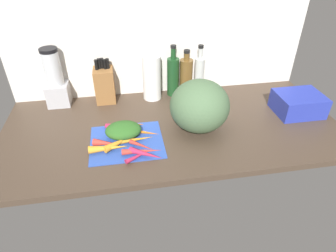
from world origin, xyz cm
name	(u,v)px	position (x,y,z in cm)	size (l,w,h in cm)	color
ground_plane	(172,126)	(0.00, 0.00, -1.50)	(170.00, 80.00, 3.00)	#47382B
wall_back	(160,42)	(0.00, 38.50, 30.00)	(170.00, 3.00, 60.00)	silver
cutting_board	(127,141)	(-23.81, -11.47, 0.40)	(33.78, 29.56, 0.80)	#2D51B7
carrot_0	(114,130)	(-29.29, -3.34, 2.01)	(2.42, 2.42, 11.24)	#B2264C
carrot_1	(137,139)	(-19.05, -12.60, 1.92)	(2.23, 2.23, 15.86)	orange
carrot_2	(146,154)	(-16.13, -24.44, 2.36)	(3.13, 3.13, 15.46)	#B2264C
carrot_3	(133,125)	(-19.79, -0.35, 2.11)	(2.63, 2.63, 10.65)	orange
carrot_4	(109,148)	(-31.93, -17.76, 2.58)	(3.55, 3.55, 17.51)	orange
carrot_5	(138,156)	(-19.56, -24.57, 1.88)	(2.17, 2.17, 12.47)	#B2264C
carrot_6	(119,142)	(-27.45, -14.43, 2.54)	(3.48, 3.48, 15.26)	orange
carrot_7	(142,146)	(-17.20, -17.65, 1.82)	(2.05, 2.05, 12.94)	red
carrot_8	(142,151)	(-17.58, -21.96, 2.18)	(2.77, 2.77, 17.60)	red
carrot_9	(144,132)	(-15.44, -7.58, 1.98)	(2.36, 2.36, 15.31)	orange
carrot_10	(106,143)	(-33.25, -14.01, 2.53)	(3.47, 3.47, 11.56)	red
carrot_11	(120,125)	(-26.30, 0.22, 1.94)	(2.28, 2.28, 14.61)	#B2264C
carrot_greens_pile	(123,130)	(-24.95, -7.73, 4.39)	(16.98, 13.06, 7.18)	#2D6023
winter_squash	(200,106)	(12.16, -5.71, 12.74)	(28.78, 28.31, 25.48)	#4C6B47
knife_block	(105,84)	(-33.25, 31.45, 10.11)	(10.75, 13.15, 24.84)	olive
blender_appliance	(56,81)	(-59.17, 31.35, 13.98)	(12.12, 12.12, 32.49)	#B2B2B7
paper_towel_roll	(152,78)	(-6.50, 29.50, 12.89)	(10.41, 10.41, 25.78)	white
bottle_0	(173,76)	(6.22, 31.80, 12.03)	(6.99, 6.99, 30.15)	#19421E
bottle_1	(186,76)	(14.01, 31.96, 11.21)	(7.58, 7.58, 26.92)	brown
bottle_2	(199,75)	(21.35, 29.91, 12.20)	(5.71, 5.71, 29.99)	silver
dish_rack	(298,103)	(68.75, 0.31, 5.39)	(23.97, 19.62, 10.77)	#2838AD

